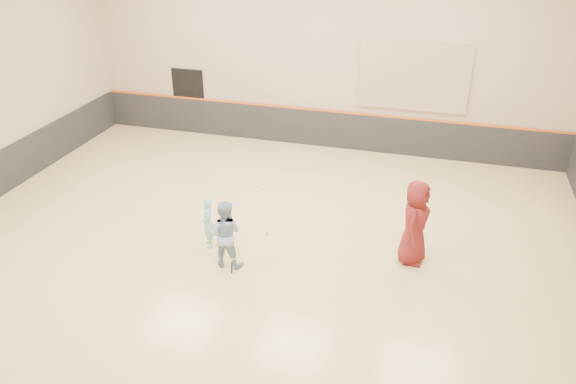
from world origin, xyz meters
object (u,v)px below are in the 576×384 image
(young_man, at_px, (415,223))
(spare_racket, at_px, (261,185))
(instructor, at_px, (225,234))
(girl, at_px, (208,223))

(young_man, relative_size, spare_racket, 3.23)
(instructor, xyz_separation_m, spare_racket, (-0.44, 3.79, -0.73))
(girl, distance_m, instructor, 0.89)
(girl, xyz_separation_m, instructor, (0.65, -0.58, 0.16))
(girl, relative_size, young_man, 0.64)
(instructor, height_order, young_man, young_man)
(instructor, xyz_separation_m, young_man, (3.87, 1.25, 0.19))
(spare_racket, bearing_deg, instructor, -83.33)
(young_man, bearing_deg, instructor, 115.18)
(instructor, relative_size, young_man, 0.81)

